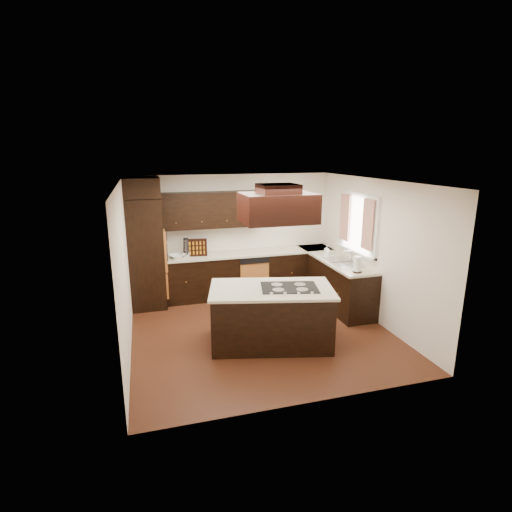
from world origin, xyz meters
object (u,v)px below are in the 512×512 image
(island, at_px, (271,317))
(spice_rack, at_px, (197,248))
(oven_column, at_px, (146,253))
(range_hood, at_px, (278,208))

(island, relative_size, spice_rack, 4.41)
(oven_column, xyz_separation_m, range_hood, (1.88, -2.25, 1.10))
(range_hood, bearing_deg, oven_column, 129.74)
(range_hood, bearing_deg, island, 131.32)
(oven_column, xyz_separation_m, spice_rack, (0.98, 0.07, 0.03))
(oven_column, relative_size, island, 1.17)
(oven_column, distance_m, island, 2.91)
(oven_column, height_order, spice_rack, oven_column)
(spice_rack, bearing_deg, oven_column, -168.82)
(oven_column, distance_m, spice_rack, 0.98)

